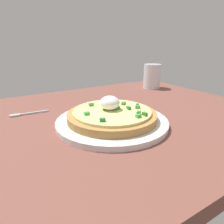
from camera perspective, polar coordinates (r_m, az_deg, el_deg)
dining_table at (r=61.49cm, az=1.24°, el=-1.98°), size 92.89×73.55×3.44cm
plate at (r=53.14cm, az=0.00°, el=-2.74°), size 29.19×29.19×1.39cm
pizza at (r=52.42cm, az=-0.03°, el=-0.58°), size 23.25×23.25×6.09cm
cup_near at (r=95.41cm, az=11.28°, el=9.79°), size 7.71×7.71×10.83cm
fork at (r=65.26cm, az=-23.23°, el=-0.49°), size 10.93×1.97×0.50cm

